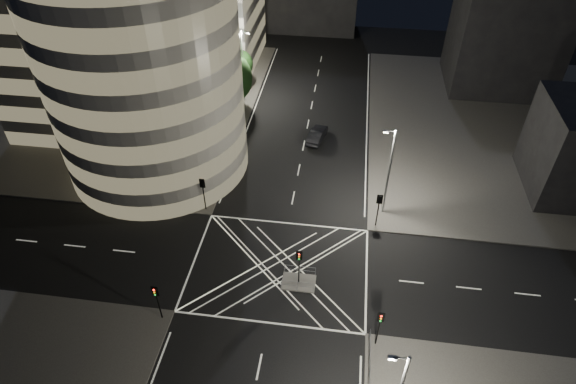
# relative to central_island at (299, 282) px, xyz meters

# --- Properties ---
(ground) EXTENTS (120.00, 120.00, 0.00)m
(ground) POSITION_rel_central_island_xyz_m (-2.00, 1.50, -0.07)
(ground) COLOR black
(ground) RESTS_ON ground
(sidewalk_far_left) EXTENTS (42.00, 42.00, 0.15)m
(sidewalk_far_left) POSITION_rel_central_island_xyz_m (-31.00, 28.50, 0.00)
(sidewalk_far_left) COLOR #4C4947
(sidewalk_far_left) RESTS_ON ground
(sidewalk_far_right) EXTENTS (42.00, 42.00, 0.15)m
(sidewalk_far_right) POSITION_rel_central_island_xyz_m (27.00, 28.50, 0.00)
(sidewalk_far_right) COLOR #4C4947
(sidewalk_far_right) RESTS_ON ground
(central_island) EXTENTS (3.00, 2.00, 0.15)m
(central_island) POSITION_rel_central_island_xyz_m (0.00, 0.00, 0.00)
(central_island) COLOR slate
(central_island) RESTS_ON ground
(office_tower_curved) EXTENTS (30.00, 29.00, 27.20)m
(office_tower_curved) POSITION_rel_central_island_xyz_m (-22.74, 20.24, 12.58)
(office_tower_curved) COLOR gray
(office_tower_curved) RESTS_ON sidewalk_far_left
(building_right_far) EXTENTS (14.00, 12.00, 15.00)m
(building_right_far) POSITION_rel_central_island_xyz_m (24.00, 41.50, 7.58)
(building_right_far) COLOR black
(building_right_far) RESTS_ON sidewalk_far_right
(tree_a) EXTENTS (4.44, 4.44, 6.58)m
(tree_a) POSITION_rel_central_island_xyz_m (-12.50, 10.50, 4.10)
(tree_a) COLOR black
(tree_a) RESTS_ON sidewalk_far_left
(tree_b) EXTENTS (5.10, 5.10, 7.76)m
(tree_b) POSITION_rel_central_island_xyz_m (-12.50, 16.50, 4.89)
(tree_b) COLOR black
(tree_b) RESTS_ON sidewalk_far_left
(tree_c) EXTENTS (3.72, 3.72, 6.25)m
(tree_c) POSITION_rel_central_island_xyz_m (-12.50, 22.50, 4.18)
(tree_c) COLOR black
(tree_c) RESTS_ON sidewalk_far_left
(tree_d) EXTENTS (5.66, 5.66, 7.99)m
(tree_d) POSITION_rel_central_island_xyz_m (-12.50, 28.50, 4.81)
(tree_d) COLOR black
(tree_d) RESTS_ON sidewalk_far_left
(tree_e) EXTENTS (3.42, 3.42, 5.86)m
(tree_e) POSITION_rel_central_island_xyz_m (-12.50, 34.50, 3.95)
(tree_e) COLOR black
(tree_e) RESTS_ON sidewalk_far_left
(traffic_signal_fl) EXTENTS (0.55, 0.22, 4.00)m
(traffic_signal_fl) POSITION_rel_central_island_xyz_m (-10.80, 8.30, 2.84)
(traffic_signal_fl) COLOR black
(traffic_signal_fl) RESTS_ON sidewalk_far_left
(traffic_signal_nl) EXTENTS (0.55, 0.22, 4.00)m
(traffic_signal_nl) POSITION_rel_central_island_xyz_m (-10.80, -5.30, 2.84)
(traffic_signal_nl) COLOR black
(traffic_signal_nl) RESTS_ON sidewalk_near_left
(traffic_signal_fr) EXTENTS (0.55, 0.22, 4.00)m
(traffic_signal_fr) POSITION_rel_central_island_xyz_m (6.80, 8.30, 2.84)
(traffic_signal_fr) COLOR black
(traffic_signal_fr) RESTS_ON sidewalk_far_right
(traffic_signal_nr) EXTENTS (0.55, 0.22, 4.00)m
(traffic_signal_nr) POSITION_rel_central_island_xyz_m (6.80, -5.30, 2.84)
(traffic_signal_nr) COLOR black
(traffic_signal_nr) RESTS_ON sidewalk_near_right
(traffic_signal_island) EXTENTS (0.55, 0.22, 4.00)m
(traffic_signal_island) POSITION_rel_central_island_xyz_m (0.00, 0.00, 2.84)
(traffic_signal_island) COLOR black
(traffic_signal_island) RESTS_ON central_island
(street_lamp_left_near) EXTENTS (1.25, 0.25, 10.00)m
(street_lamp_left_near) POSITION_rel_central_island_xyz_m (-11.44, 13.50, 5.47)
(street_lamp_left_near) COLOR slate
(street_lamp_left_near) RESTS_ON sidewalk_far_left
(street_lamp_left_far) EXTENTS (1.25, 0.25, 10.00)m
(street_lamp_left_far) POSITION_rel_central_island_xyz_m (-11.44, 31.50, 5.47)
(street_lamp_left_far) COLOR slate
(street_lamp_left_far) RESTS_ON sidewalk_far_left
(street_lamp_right_far) EXTENTS (1.25, 0.25, 10.00)m
(street_lamp_right_far) POSITION_rel_central_island_xyz_m (7.44, 10.50, 5.47)
(street_lamp_right_far) COLOR slate
(street_lamp_right_far) RESTS_ON sidewalk_far_right
(railing_island_south) EXTENTS (2.80, 0.06, 1.10)m
(railing_island_south) POSITION_rel_central_island_xyz_m (0.00, -0.90, 0.62)
(railing_island_south) COLOR slate
(railing_island_south) RESTS_ON central_island
(railing_island_north) EXTENTS (2.80, 0.06, 1.10)m
(railing_island_north) POSITION_rel_central_island_xyz_m (0.00, 0.90, 0.62)
(railing_island_north) COLOR slate
(railing_island_north) RESTS_ON central_island
(sedan) EXTENTS (2.54, 4.91, 1.54)m
(sedan) POSITION_rel_central_island_xyz_m (-0.50, 22.95, 0.70)
(sedan) COLOR black
(sedan) RESTS_ON ground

